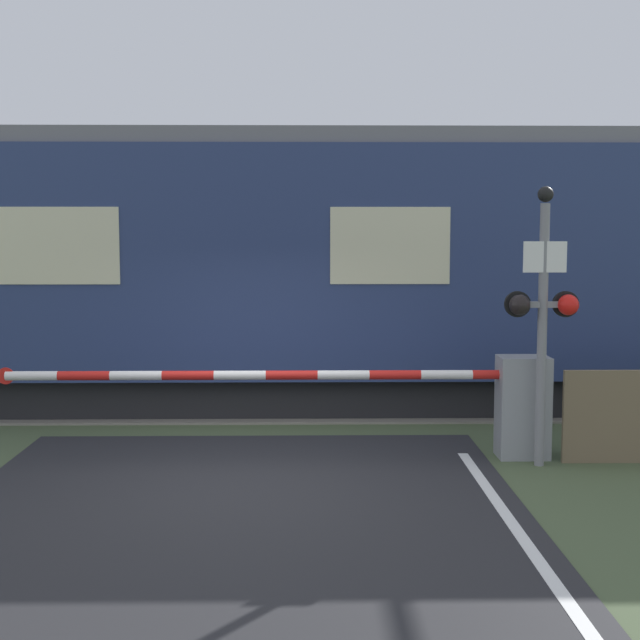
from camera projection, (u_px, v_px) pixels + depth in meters
name	position (u px, v px, depth m)	size (l,w,h in m)	color
ground_plane	(245.00, 479.00, 9.78)	(80.00, 80.00, 0.00)	#475638
track_bed	(264.00, 401.00, 14.11)	(36.00, 3.20, 0.13)	slate
train	(380.00, 269.00, 13.93)	(16.61, 3.17, 4.17)	black
crossing_barrier	(475.00, 401.00, 10.66)	(6.57, 0.44, 1.22)	gray
signal_post	(543.00, 308.00, 10.17)	(0.86, 0.26, 3.22)	gray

